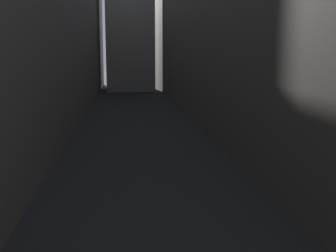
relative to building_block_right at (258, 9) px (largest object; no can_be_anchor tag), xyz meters
name	(u,v)px	position (x,y,z in m)	size (l,w,h in m)	color
ground_plane	(139,130)	(-10.87, -2.00, -10.52)	(264.00, 264.00, 0.00)	#232326
building_block_right	(258,9)	(0.00, 0.00, 0.00)	(10.74, 108.00, 21.05)	#60594F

